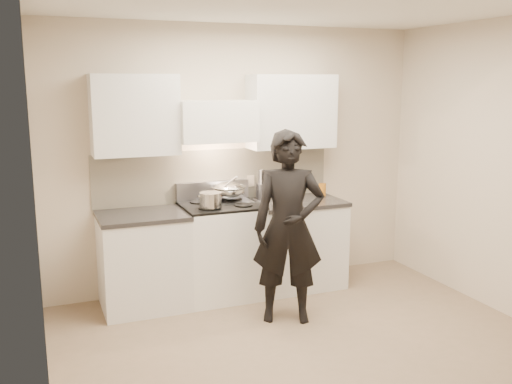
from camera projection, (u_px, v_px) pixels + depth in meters
ground_plane at (313, 350)px, 4.59m from camera, size 4.00×4.00×0.00m
room_shell at (289, 149)px, 4.60m from camera, size 4.04×3.54×2.70m
stove at (222, 250)px, 5.69m from camera, size 0.76×0.65×0.96m
counter_right at (296, 243)px, 6.00m from camera, size 0.92×0.67×0.92m
counter_left at (144, 260)px, 5.41m from camera, size 0.82×0.67×0.92m
wok at (229, 191)px, 5.71m from camera, size 0.35×0.42×0.28m
stock_pot at (211, 200)px, 5.40m from camera, size 0.28×0.28×0.14m
utensil_crock at (261, 190)px, 5.94m from camera, size 0.12×0.12×0.31m
spice_jar at (274, 195)px, 5.98m from camera, size 0.04×0.04×0.09m
oil_glass at (322, 190)px, 6.11m from camera, size 0.08×0.08×0.14m
person at (288, 227)px, 5.05m from camera, size 0.74×0.62×1.72m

